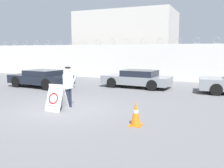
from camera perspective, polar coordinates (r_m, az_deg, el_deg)
The scene contains 8 objects.
ground_plane at distance 10.46m, azimuth -10.65°, elevation -5.58°, with size 90.00×90.00×0.00m, color slate.
perimeter_wall at distance 20.40m, azimuth 7.16°, elevation 5.02°, with size 36.00×0.30×3.31m.
building_block at distance 25.01m, azimuth 3.32°, elevation 9.19°, with size 9.26×5.36×6.04m.
barricade_sign at distance 10.15m, azimuth -12.65°, elevation -3.06°, with size 0.73×0.73×1.05m.
security_guard at distance 10.50m, azimuth -9.95°, elevation -0.28°, with size 0.40×0.61×1.70m.
traffic_cone_near at distance 7.99m, azimuth 5.46°, elevation -6.71°, with size 0.38×0.38×0.81m.
parked_car_front_coupe at distance 16.83m, azimuth -15.91°, elevation 1.32°, with size 4.36×2.18×1.11m.
parked_car_rear_sedan at distance 16.10m, azimuth 5.76°, elevation 1.26°, with size 4.43×2.13×1.12m.
Camera 1 is at (5.76, -8.40, 2.39)m, focal length 40.00 mm.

